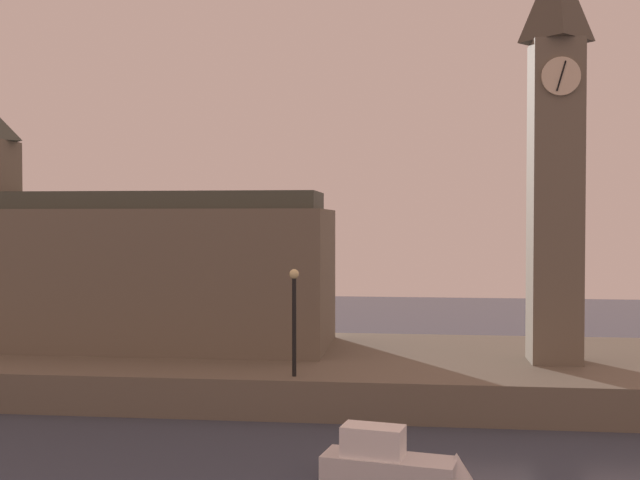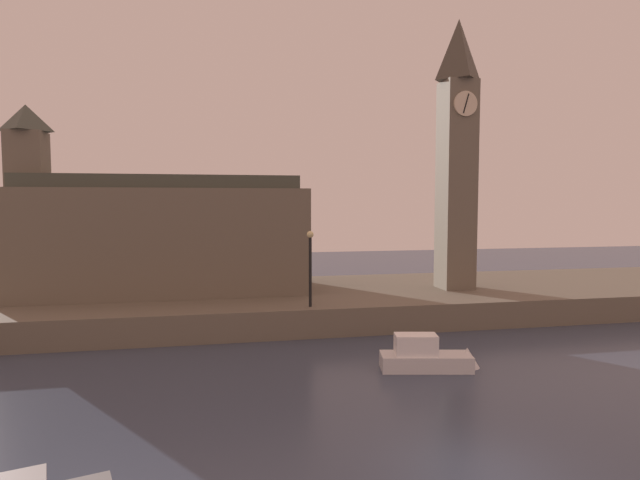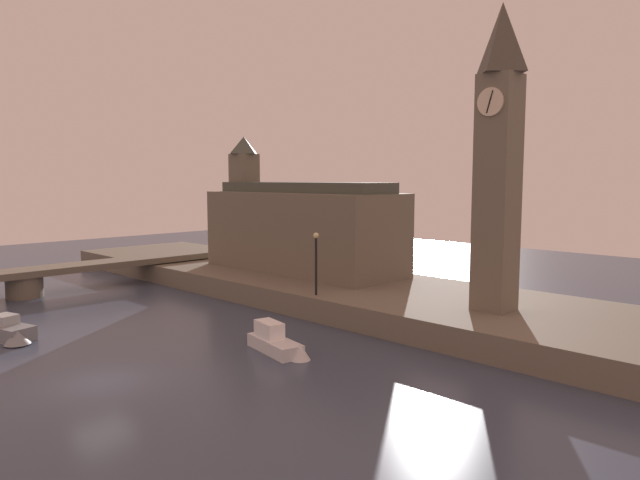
{
  "view_description": "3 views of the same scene",
  "coord_description": "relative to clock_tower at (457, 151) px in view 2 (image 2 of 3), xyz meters",
  "views": [
    {
      "loc": [
        2.54,
        -13.22,
        7.27
      ],
      "look_at": [
        -0.96,
        17.15,
        6.48
      ],
      "focal_mm": 43.38,
      "sensor_mm": 36.0,
      "label": 1
    },
    {
      "loc": [
        -6.55,
        -11.84,
        6.95
      ],
      "look_at": [
        -0.63,
        17.44,
        4.81
      ],
      "focal_mm": 29.5,
      "sensor_mm": 36.0,
      "label": 2
    },
    {
      "loc": [
        24.11,
        -10.77,
        8.84
      ],
      "look_at": [
        -4.26,
        17.86,
        4.59
      ],
      "focal_mm": 32.73,
      "sensor_mm": 36.0,
      "label": 3
    }
  ],
  "objects": [
    {
      "name": "boat_ferry_white",
      "position": [
        -6.1,
        -10.67,
        -9.64
      ],
      "size": [
        4.5,
        2.0,
        1.61
      ],
      "color": "silver",
      "rests_on": "ground"
    },
    {
      "name": "clock_tower",
      "position": [
        0.0,
        0.0,
        0.0
      ],
      "size": [
        2.17,
        2.22,
        16.7
      ],
      "color": "#6B6051",
      "rests_on": "far_embankment"
    },
    {
      "name": "far_embankment",
      "position": [
        -8.41,
        1.07,
        -9.41
      ],
      "size": [
        70.0,
        12.0,
        1.5
      ],
      "primitive_type": "cube",
      "color": "#6B6051",
      "rests_on": "ground"
    },
    {
      "name": "parliament_hall",
      "position": [
        -18.33,
        2.27,
        -5.17
      ],
      "size": [
        17.0,
        6.56,
        11.01
      ],
      "color": "#6B6051",
      "rests_on": "far_embankment"
    },
    {
      "name": "ground_plane",
      "position": [
        -8.41,
        -18.93,
        -10.16
      ],
      "size": [
        120.0,
        120.0,
        0.0
      ],
      "primitive_type": "plane",
      "color": "#384256"
    },
    {
      "name": "streetlamp",
      "position": [
        -10.07,
        -4.05,
        -6.19
      ],
      "size": [
        0.36,
        0.36,
        3.97
      ],
      "color": "black",
      "rests_on": "far_embankment"
    }
  ]
}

